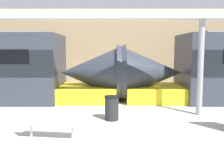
# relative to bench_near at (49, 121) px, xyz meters

# --- Properties ---
(ground_plane) EXTENTS (60.00, 60.00, 0.00)m
(ground_plane) POSITION_rel_bench_near_xyz_m (1.41, -0.82, -0.48)
(ground_plane) COLOR #B2AFA8
(station_wall) EXTENTS (56.00, 0.20, 5.00)m
(station_wall) POSITION_rel_bench_near_xyz_m (1.41, 9.69, 2.02)
(station_wall) COLOR #9E8460
(station_wall) RESTS_ON ground_plane
(bench_near) EXTENTS (1.50, 0.62, 0.83)m
(bench_near) POSITION_rel_bench_near_xyz_m (0.00, 0.00, 0.00)
(bench_near) COLOR silver
(bench_near) RESTS_ON ground_plane
(trash_bin) EXTENTS (0.49, 0.49, 0.83)m
(trash_bin) POSITION_rel_bench_near_xyz_m (1.63, 1.82, -0.07)
(trash_bin) COLOR black
(trash_bin) RESTS_ON ground_plane
(support_column_near) EXTENTS (0.21, 0.21, 3.47)m
(support_column_near) POSITION_rel_bench_near_xyz_m (4.84, 2.52, 1.25)
(support_column_near) COLOR gray
(support_column_near) RESTS_ON ground_plane
(canopy_beam) EXTENTS (28.00, 0.60, 0.28)m
(canopy_beam) POSITION_rel_bench_near_xyz_m (4.84, 2.52, 3.13)
(canopy_beam) COLOR silver
(canopy_beam) RESTS_ON support_column_near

